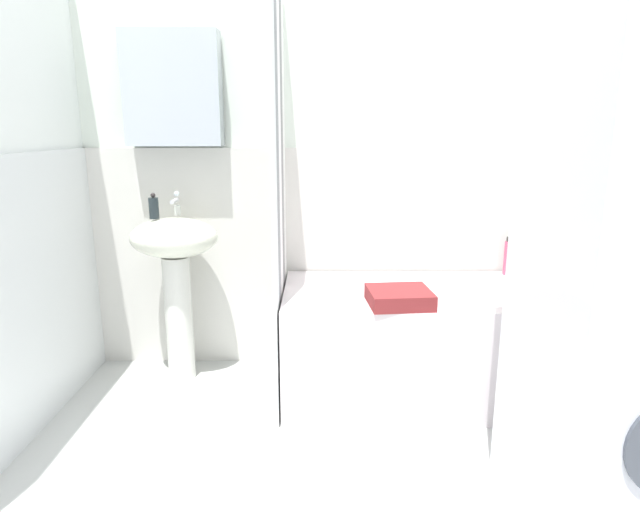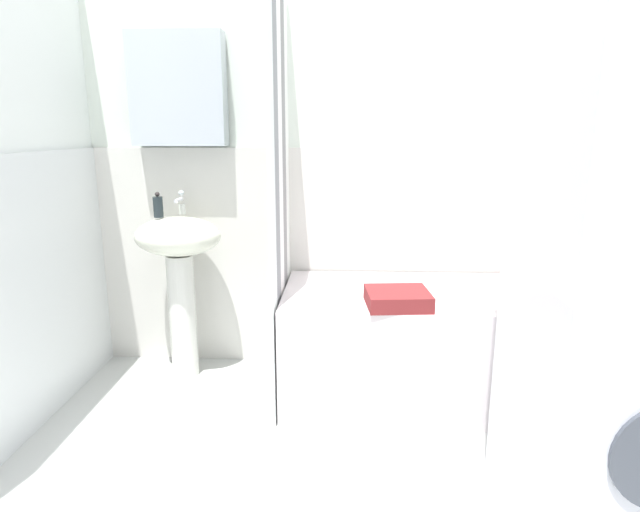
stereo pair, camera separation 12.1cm
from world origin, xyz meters
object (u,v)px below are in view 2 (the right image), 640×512
bathtub (435,344)px  shampoo_bottle (514,259)px  conditioner_bottle (530,261)px  towel_folded (398,298)px  sink (179,261)px  soap_dispenser (158,206)px  lotion_bottle (554,257)px  washer_dryer_stack (628,278)px

bathtub → shampoo_bottle: shampoo_bottle is taller
conditioner_bottle → towel_folded: 0.87m
towel_folded → bathtub: bearing=46.9°
bathtub → conditioner_bottle: 0.68m
sink → soap_dispenser: 0.30m
sink → lotion_bottle: sink is taller
washer_dryer_stack → conditioner_bottle: bearing=84.4°
lotion_bottle → shampoo_bottle: bearing=177.1°
lotion_bottle → bathtub: bearing=-157.1°
conditioner_bottle → shampoo_bottle: bearing=158.9°
sink → bathtub: (1.30, -0.16, -0.36)m
bathtub → washer_dryer_stack: bearing=-66.8°
conditioner_bottle → washer_dryer_stack: 1.20m
bathtub → lotion_bottle: 0.79m
sink → lotion_bottle: (1.94, 0.11, 0.02)m
shampoo_bottle → towel_folded: bearing=-142.2°
soap_dispenser → towel_folded: soap_dispenser is taller
soap_dispenser → towel_folded: bearing=-17.5°
bathtub → lotion_bottle: size_ratio=6.26×
washer_dryer_stack → towel_folded: bearing=131.0°
shampoo_bottle → sink: bearing=-176.1°
shampoo_bottle → conditioner_bottle: bearing=-21.1°
sink → shampoo_bottle: 1.74m
shampoo_bottle → towel_folded: shampoo_bottle is taller
soap_dispenser → towel_folded: size_ratio=0.47×
soap_dispenser → conditioner_bottle: (1.90, 0.11, -0.28)m
shampoo_bottle → lotion_bottle: bearing=-2.9°
conditioner_bottle → shampoo_bottle: same height
lotion_bottle → shampoo_bottle: size_ratio=1.15×
soap_dispenser → sink: bearing=10.0°
sink → shampoo_bottle: bearing=3.9°
lotion_bottle → soap_dispenser: bearing=-176.5°
sink → soap_dispenser: bearing=-170.0°
soap_dispenser → shampoo_bottle: soap_dispenser is taller
sink → towel_folded: bearing=-19.5°
bathtub → sink: bearing=173.0°
sink → bathtub: size_ratio=0.59×
soap_dispenser → conditioner_bottle: soap_dispenser is taller
washer_dryer_stack → bathtub: bearing=113.2°
soap_dispenser → shampoo_bottle: (1.82, 0.13, -0.28)m
conditioner_bottle → towel_folded: conditioner_bottle is taller
washer_dryer_stack → sink: bearing=147.4°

